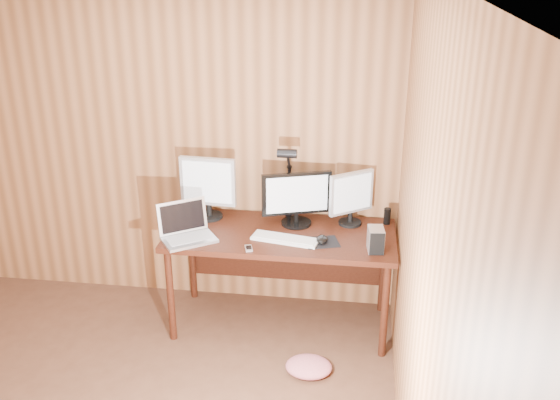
% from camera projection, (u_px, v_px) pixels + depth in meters
% --- Properties ---
extents(room_shell, '(4.00, 4.00, 4.00)m').
position_uv_depth(room_shell, '(29.00, 276.00, 2.80)').
color(room_shell, '#51301F').
rests_on(room_shell, ground).
extents(desk, '(1.60, 0.70, 0.75)m').
position_uv_depth(desk, '(282.00, 244.00, 4.49)').
color(desk, '#35140B').
rests_on(desk, floor).
extents(monitor_center, '(0.49, 0.22, 0.39)m').
position_uv_depth(monitor_center, '(297.00, 198.00, 4.43)').
color(monitor_center, black).
rests_on(monitor_center, desk).
extents(monitor_left, '(0.41, 0.20, 0.46)m').
position_uv_depth(monitor_left, '(208.00, 186.00, 4.52)').
color(monitor_left, black).
rests_on(monitor_left, desk).
extents(monitor_right, '(0.30, 0.23, 0.40)m').
position_uv_depth(monitor_right, '(351.00, 197.00, 4.43)').
color(monitor_right, black).
rests_on(monitor_right, desk).
extents(laptop, '(0.44, 0.42, 0.25)m').
position_uv_depth(laptop, '(186.00, 230.00, 4.28)').
color(laptop, silver).
rests_on(laptop, desk).
extents(keyboard, '(0.48, 0.23, 0.02)m').
position_uv_depth(keyboard, '(285.00, 239.00, 4.26)').
color(keyboard, white).
rests_on(keyboard, desk).
extents(mousepad, '(0.27, 0.24, 0.00)m').
position_uv_depth(mousepad, '(322.00, 242.00, 4.23)').
color(mousepad, black).
rests_on(mousepad, desk).
extents(mouse, '(0.08, 0.12, 0.04)m').
position_uv_depth(mouse, '(322.00, 239.00, 4.22)').
color(mouse, black).
rests_on(mouse, mousepad).
extents(hard_drive, '(0.12, 0.16, 0.16)m').
position_uv_depth(hard_drive, '(376.00, 240.00, 4.09)').
color(hard_drive, silver).
rests_on(hard_drive, desk).
extents(phone, '(0.07, 0.10, 0.01)m').
position_uv_depth(phone, '(249.00, 248.00, 4.14)').
color(phone, silver).
rests_on(phone, desk).
extents(speaker, '(0.05, 0.05, 0.12)m').
position_uv_depth(speaker, '(387.00, 216.00, 4.49)').
color(speaker, black).
rests_on(speaker, desk).
extents(desk_lamp, '(0.14, 0.20, 0.60)m').
position_uv_depth(desk_lamp, '(288.00, 172.00, 4.44)').
color(desk_lamp, black).
rests_on(desk_lamp, desk).
extents(fabric_pile, '(0.33, 0.28, 0.10)m').
position_uv_depth(fabric_pile, '(309.00, 367.00, 4.11)').
color(fabric_pile, '#C35E69').
rests_on(fabric_pile, floor).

